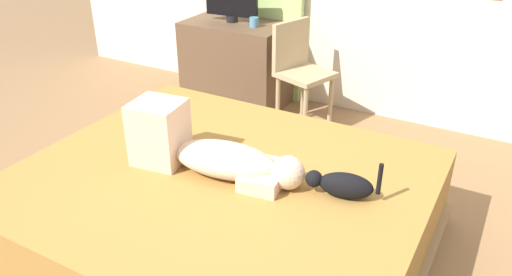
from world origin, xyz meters
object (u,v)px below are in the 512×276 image
object	(u,v)px
bed	(222,214)
desk	(237,63)
cup	(254,22)
chair_by_desk	(299,67)
tv_monitor	(232,1)
cat	(342,185)
person_lying	(207,151)

from	to	relation	value
bed	desk	world-z (taller)	desk
cup	chair_by_desk	size ratio (longest dim) A/B	0.09
bed	tv_monitor	xyz separation A→B (m)	(-1.06, 1.83, 0.68)
bed	cat	distance (m)	0.70
desk	person_lying	bearing A→B (deg)	-62.90
cat	desk	size ratio (longest dim) A/B	0.39
tv_monitor	cup	bearing A→B (deg)	-11.66
chair_by_desk	cup	bearing A→B (deg)	166.61
cat	cup	bearing A→B (deg)	130.59
bed	chair_by_desk	size ratio (longest dim) A/B	2.45
cat	chair_by_desk	bearing A→B (deg)	121.38
desk	chair_by_desk	bearing A→B (deg)	-13.58
person_lying	cup	distance (m)	1.92
bed	cup	world-z (taller)	cup
chair_by_desk	person_lying	bearing A→B (deg)	-81.52
cat	chair_by_desk	world-z (taller)	chair_by_desk
tv_monitor	person_lying	bearing A→B (deg)	-61.83
cat	desk	distance (m)	2.37
person_lying	desk	world-z (taller)	person_lying
bed	tv_monitor	world-z (taller)	tv_monitor
desk	cup	bearing A→B (deg)	-14.02
person_lying	tv_monitor	bearing A→B (deg)	118.17
person_lying	cat	xyz separation A→B (m)	(0.70, 0.11, -0.05)
cup	cat	bearing A→B (deg)	-49.41
desk	tv_monitor	distance (m)	0.55
bed	desk	bearing A→B (deg)	118.93
bed	chair_by_desk	xyz separation A→B (m)	(-0.33, 1.67, 0.27)
person_lying	desk	bearing A→B (deg)	117.10
person_lying	desk	xyz separation A→B (m)	(-0.93, 1.82, -0.23)
desk	cup	size ratio (longest dim) A/B	11.28
desk	tv_monitor	xyz separation A→B (m)	(-0.04, 0.00, 0.55)
cat	tv_monitor	distance (m)	2.42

